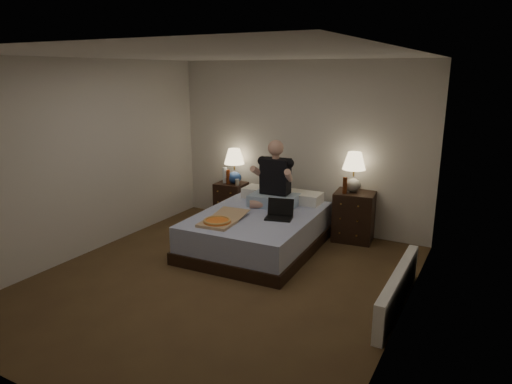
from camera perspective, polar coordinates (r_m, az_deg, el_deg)
The scene contains 19 objects.
floor at distance 5.37m, azimuth -4.69°, elevation -11.00°, with size 4.00×4.50×0.00m, color brown.
ceiling at distance 4.83m, azimuth -5.34°, elevation 16.72°, with size 4.00×4.50×0.00m, color white.
wall_back at distance 6.90m, azimuth 5.40°, elevation 5.75°, with size 4.00×2.50×0.00m, color silver.
wall_front at distance 3.39m, azimuth -26.51°, elevation -5.52°, with size 4.00×2.50×0.00m, color silver.
wall_left at distance 6.27m, azimuth -20.48°, elevation 3.93°, with size 4.50×2.50×0.00m, color silver.
wall_right at distance 4.22m, azimuth 18.31°, elevation -0.87°, with size 4.50×2.50×0.00m, color silver.
bed at distance 6.19m, azimuth 0.24°, elevation -4.88°, with size 1.47×1.96×0.49m, color #5A6BB5.
nightstand_left at distance 7.43m, azimuth -3.09°, elevation -1.08°, with size 0.46×0.41×0.60m, color black.
nightstand_right at distance 6.61m, azimuth 12.17°, elevation -2.95°, with size 0.54×0.49×0.70m, color black.
lamp_left at distance 7.26m, azimuth -2.73°, elevation 3.24°, with size 0.32×0.32×0.56m, color #274990, non-canonical shape.
lamp_right at distance 6.46m, azimuth 12.11°, elevation 2.45°, with size 0.32×0.32×0.56m, color gray, non-canonical shape.
water_bottle at distance 7.33m, azimuth -3.92°, elevation 2.10°, with size 0.07×0.07×0.25m, color white.
soda_can at distance 7.18m, azimuth -2.37°, elevation 1.23°, with size 0.07×0.07×0.10m, color #B9BAB5.
beer_bottle_left at distance 7.25m, azimuth -3.51°, elevation 1.89°, with size 0.06×0.06×0.23m, color #5C240D.
beer_bottle_right at distance 6.38m, azimuth 11.05°, elevation 0.82°, with size 0.06×0.06×0.23m, color #50200B.
person at distance 6.36m, azimuth 2.28°, elevation 2.31°, with size 0.66×0.52×0.93m, color black, non-canonical shape.
laptop at distance 5.87m, azimuth 2.87°, elevation -2.26°, with size 0.34×0.28×0.24m, color black, non-canonical shape.
pizza_box at distance 5.69m, azimuth -4.87°, elevation -3.72°, with size 0.40×0.76×0.08m, color tan, non-canonical shape.
radiator at distance 4.93m, azimuth 17.29°, elevation -11.56°, with size 0.10×1.60×0.40m, color white.
Camera 1 is at (2.68, -4.02, 2.34)m, focal length 32.00 mm.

